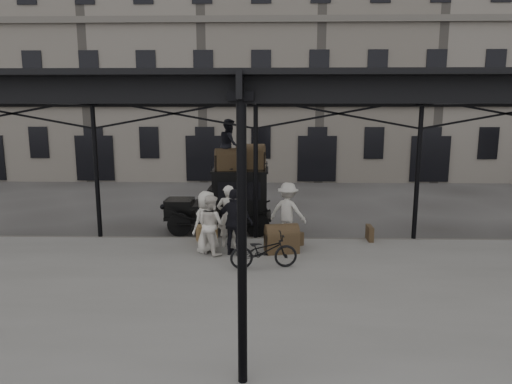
% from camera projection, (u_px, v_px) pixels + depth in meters
% --- Properties ---
extents(ground, '(120.00, 120.00, 0.00)m').
position_uv_depth(ground, '(254.00, 263.00, 12.60)').
color(ground, '#383533').
rests_on(ground, ground).
extents(platform, '(28.00, 8.00, 0.15)m').
position_uv_depth(platform, '(251.00, 288.00, 10.62)').
color(platform, slate).
rests_on(platform, ground).
extents(canopy, '(22.50, 9.00, 4.74)m').
position_uv_depth(canopy, '(251.00, 90.00, 10.08)').
color(canopy, black).
rests_on(canopy, ground).
extents(building_frontage, '(64.00, 8.00, 14.00)m').
position_uv_depth(building_frontage, '(262.00, 64.00, 29.05)').
color(building_frontage, slate).
rests_on(building_frontage, ground).
extents(taxi, '(3.65, 1.55, 2.18)m').
position_uv_depth(taxi, '(231.00, 197.00, 15.66)').
color(taxi, black).
rests_on(taxi, ground).
extents(porter_left, '(0.71, 0.49, 1.86)m').
position_uv_depth(porter_left, '(228.00, 216.00, 13.42)').
color(porter_left, silver).
rests_on(porter_left, platform).
extents(porter_midleft, '(1.04, 1.03, 1.69)m').
position_uv_depth(porter_midleft, '(211.00, 224.00, 12.79)').
color(porter_midleft, silver).
rests_on(porter_midleft, platform).
extents(porter_centre, '(1.01, 1.00, 1.77)m').
position_uv_depth(porter_centre, '(207.00, 222.00, 12.95)').
color(porter_centre, beige).
rests_on(porter_centre, platform).
extents(porter_official, '(1.19, 0.81, 1.87)m').
position_uv_depth(porter_official, '(235.00, 222.00, 12.67)').
color(porter_official, black).
rests_on(porter_official, platform).
extents(porter_right, '(1.34, 1.08, 1.81)m').
position_uv_depth(porter_right, '(288.00, 211.00, 14.15)').
color(porter_right, beige).
rests_on(porter_right, platform).
extents(bicycle, '(1.81, 0.88, 0.91)m').
position_uv_depth(bicycle, '(264.00, 251.00, 11.68)').
color(bicycle, black).
rests_on(bicycle, platform).
extents(porter_roof, '(0.73, 0.89, 1.69)m').
position_uv_depth(porter_roof, '(230.00, 144.00, 15.24)').
color(porter_roof, black).
rests_on(porter_roof, taxi).
extents(steamer_trunk_roof_near, '(0.93, 0.71, 0.61)m').
position_uv_depth(steamer_trunk_roof_near, '(228.00, 161.00, 15.19)').
color(steamer_trunk_roof_near, '#463720').
rests_on(steamer_trunk_roof_near, taxi).
extents(steamer_trunk_roof_far, '(1.02, 0.69, 0.70)m').
position_uv_depth(steamer_trunk_roof_far, '(251.00, 158.00, 15.60)').
color(steamer_trunk_roof_far, '#463720').
rests_on(steamer_trunk_roof_far, taxi).
extents(steamer_trunk_platform, '(1.03, 0.74, 0.68)m').
position_uv_depth(steamer_trunk_platform, '(282.00, 240.00, 13.01)').
color(steamer_trunk_platform, '#463720').
rests_on(steamer_trunk_platform, platform).
extents(wicker_hamper, '(0.71, 0.62, 0.50)m').
position_uv_depth(wicker_hamper, '(207.00, 233.00, 14.11)').
color(wicker_hamper, olive).
rests_on(wicker_hamper, platform).
extents(suitcase_upright, '(0.16, 0.60, 0.45)m').
position_uv_depth(suitcase_upright, '(370.00, 233.00, 14.22)').
color(suitcase_upright, '#463720').
rests_on(suitcase_upright, platform).
extents(suitcase_flat, '(0.58, 0.46, 0.40)m').
position_uv_depth(suitcase_flat, '(295.00, 240.00, 13.56)').
color(suitcase_flat, '#463720').
rests_on(suitcase_flat, platform).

